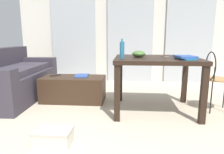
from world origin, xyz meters
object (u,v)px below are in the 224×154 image
at_px(magazine, 82,76).
at_px(shoebox, 54,137).
at_px(tv_remote_primary, 55,75).
at_px(wire_chair, 215,74).
at_px(bottle_near, 122,50).
at_px(bowl, 139,54).
at_px(scissors, 164,57).
at_px(couch, 14,79).
at_px(book_stack, 185,57).
at_px(craft_table, 156,65).
at_px(coffee_table, 74,89).

xyz_separation_m(magazine, shoebox, (0.05, -1.42, -0.33)).
relative_size(tv_remote_primary, shoebox, 0.51).
bearing_deg(wire_chair, bottle_near, -170.03).
relative_size(bowl, tv_remote_primary, 1.02).
xyz_separation_m(wire_chair, bottle_near, (-1.26, -0.22, 0.34)).
distance_m(wire_chair, scissors, 0.73).
relative_size(couch, book_stack, 5.34).
distance_m(craft_table, scissors, 0.18).
xyz_separation_m(bottle_near, bowl, (0.22, 0.18, -0.06)).
height_order(wire_chair, tv_remote_primary, wire_chair).
distance_m(craft_table, book_stack, 0.40).
xyz_separation_m(wire_chair, tv_remote_primary, (-2.36, 0.34, -0.11)).
distance_m(bowl, book_stack, 0.60).
bearing_deg(bowl, coffee_table, 162.40).
height_order(coffee_table, book_stack, book_stack).
height_order(couch, bottle_near, bottle_near).
height_order(book_stack, scissors, book_stack).
relative_size(wire_chair, magazine, 2.88).
distance_m(craft_table, tv_remote_primary, 1.62).
height_order(bowl, scissors, bowl).
xyz_separation_m(couch, wire_chair, (3.06, -0.32, 0.19)).
xyz_separation_m(coffee_table, bottle_near, (0.79, -0.50, 0.65)).
height_order(bowl, magazine, bowl).
bearing_deg(craft_table, bottle_near, -160.61).
bearing_deg(magazine, bottle_near, -46.15).
distance_m(craft_table, wire_chair, 0.82).
bearing_deg(coffee_table, scissors, -10.08).
xyz_separation_m(bottle_near, book_stack, (0.78, -0.04, -0.09)).
xyz_separation_m(coffee_table, scissors, (1.36, -0.24, 0.55)).
height_order(scissors, tv_remote_primary, scissors).
bearing_deg(magazine, tv_remote_primary, 174.07).
bearing_deg(bowl, wire_chair, 2.36).
relative_size(craft_table, wire_chair, 1.34).
bearing_deg(book_stack, coffee_table, 161.15).
distance_m(bowl, magazine, 1.04).
bearing_deg(shoebox, craft_table, 43.53).
xyz_separation_m(couch, shoebox, (1.19, -1.40, -0.25)).
relative_size(coffee_table, magazine, 3.44).
xyz_separation_m(bowl, book_stack, (0.56, -0.22, -0.02)).
height_order(bottle_near, magazine, bottle_near).
bearing_deg(craft_table, tv_remote_primary, 165.67).
distance_m(coffee_table, book_stack, 1.75).
bearing_deg(coffee_table, book_stack, -18.85).
xyz_separation_m(coffee_table, bowl, (1.01, -0.32, 0.59)).
height_order(craft_table, scissors, scissors).
xyz_separation_m(bottle_near, shoebox, (-0.61, -0.86, -0.77)).
distance_m(bottle_near, bowl, 0.29).
bearing_deg(tv_remote_primary, craft_table, 19.48).
xyz_separation_m(craft_table, magazine, (-1.12, 0.40, -0.24)).
xyz_separation_m(coffee_table, tv_remote_primary, (-0.31, 0.06, 0.21)).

